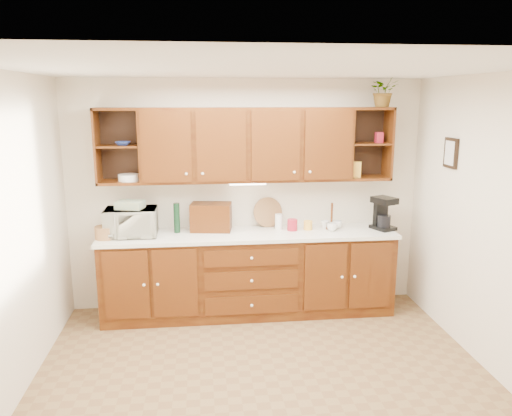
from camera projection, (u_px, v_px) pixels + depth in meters
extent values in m
plane|color=brown|center=(265.00, 382.00, 4.28)|extent=(4.00, 4.00, 0.00)
plane|color=white|center=(267.00, 69.00, 3.72)|extent=(4.00, 4.00, 0.00)
plane|color=beige|center=(246.00, 195.00, 5.70)|extent=(4.00, 0.00, 4.00)
plane|color=beige|center=(5.00, 244.00, 3.79)|extent=(0.00, 3.50, 3.50)
plane|color=beige|center=(500.00, 229.00, 4.22)|extent=(0.00, 3.50, 3.50)
cube|color=#361206|center=(249.00, 275.00, 5.59)|extent=(3.20, 0.60, 0.90)
cube|color=white|center=(249.00, 234.00, 5.48)|extent=(3.24, 0.64, 0.04)
cube|color=#361206|center=(247.00, 145.00, 5.42)|extent=(2.30, 0.33, 0.80)
cube|color=black|center=(120.00, 145.00, 5.41)|extent=(0.45, 0.02, 0.80)
cube|color=black|center=(365.00, 142.00, 5.71)|extent=(0.45, 0.02, 0.80)
cube|color=#361206|center=(118.00, 146.00, 5.27)|extent=(0.43, 0.30, 0.02)
cube|color=#361206|center=(370.00, 144.00, 5.56)|extent=(0.43, 0.30, 0.02)
cube|color=#361206|center=(371.00, 108.00, 5.48)|extent=(0.45, 0.33, 0.03)
cube|color=white|center=(248.00, 184.00, 5.46)|extent=(0.40, 0.05, 0.02)
cube|color=black|center=(451.00, 153.00, 4.97)|extent=(0.03, 0.24, 0.30)
cylinder|color=olive|center=(105.00, 232.00, 5.24)|extent=(0.23, 0.23, 0.13)
imported|color=beige|center=(131.00, 222.00, 5.33)|extent=(0.54, 0.37, 0.30)
cube|color=tan|center=(130.00, 205.00, 5.28)|extent=(0.32, 0.26, 0.08)
cylinder|color=black|center=(177.00, 218.00, 5.45)|extent=(0.07, 0.07, 0.33)
cylinder|color=olive|center=(268.00, 226.00, 5.75)|extent=(0.35, 0.16, 0.34)
cube|color=#361206|center=(211.00, 217.00, 5.54)|extent=(0.48, 0.34, 0.31)
cylinder|color=#361206|center=(332.00, 216.00, 5.60)|extent=(0.02, 0.02, 0.30)
cylinder|color=#361206|center=(331.00, 228.00, 5.63)|extent=(0.12, 0.12, 0.02)
imported|color=white|center=(337.00, 224.00, 5.66)|extent=(0.14, 0.14, 0.09)
imported|color=white|center=(325.00, 224.00, 5.67)|extent=(0.14, 0.14, 0.09)
imported|color=white|center=(332.00, 227.00, 5.55)|extent=(0.14, 0.14, 0.09)
cylinder|color=#A4172B|center=(292.00, 225.00, 5.56)|extent=(0.15, 0.15, 0.13)
cylinder|color=white|center=(279.00, 222.00, 5.61)|extent=(0.10, 0.10, 0.17)
cylinder|color=gold|center=(308.00, 225.00, 5.60)|extent=(0.11, 0.11, 0.10)
cube|color=black|center=(383.00, 228.00, 5.62)|extent=(0.28, 0.31, 0.04)
cube|color=black|center=(381.00, 212.00, 5.68)|extent=(0.18, 0.13, 0.31)
cube|color=black|center=(384.00, 200.00, 5.55)|extent=(0.28, 0.31, 0.07)
cylinder|color=black|center=(384.00, 221.00, 5.58)|extent=(0.19, 0.19, 0.14)
imported|color=navy|center=(123.00, 143.00, 5.25)|extent=(0.18, 0.18, 0.04)
cylinder|color=white|center=(129.00, 178.00, 5.33)|extent=(0.28, 0.28, 0.07)
cube|color=gold|center=(357.00, 169.00, 5.57)|extent=(0.12, 0.10, 0.17)
cube|color=#A4172B|center=(379.00, 137.00, 5.54)|extent=(0.08, 0.07, 0.12)
imported|color=#999999|center=(384.00, 91.00, 5.40)|extent=(0.34, 0.30, 0.35)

